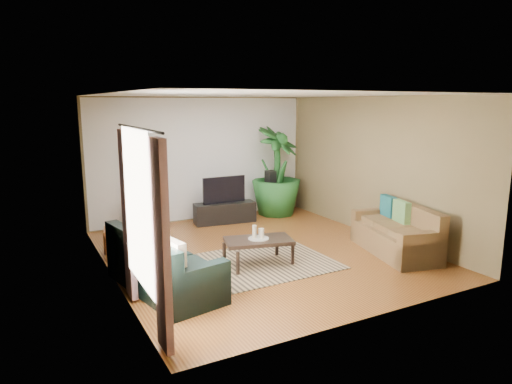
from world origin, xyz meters
TOP-DOWN VIEW (x-y plane):
  - floor at (0.00, 0.00)m, footprint 5.50×5.50m
  - ceiling at (0.00, 0.00)m, footprint 5.50×5.50m
  - wall_back at (0.00, 2.75)m, footprint 5.00×0.00m
  - wall_front at (0.00, -2.75)m, footprint 5.00×0.00m
  - wall_left at (-2.50, 0.00)m, footprint 0.00×5.50m
  - wall_right at (2.50, 0.00)m, footprint 0.00×5.50m
  - backwall_panel at (0.00, 2.74)m, footprint 4.90×0.00m
  - window_pane at (-2.48, -1.60)m, footprint 0.00×1.80m
  - curtain_near at (-2.43, -2.35)m, footprint 0.08×0.35m
  - curtain_far at (-2.43, -0.85)m, footprint 0.08×0.35m
  - curtain_rod at (-2.43, -1.60)m, footprint 0.03×1.90m
  - sofa_left at (-1.95, -0.73)m, footprint 1.23×2.12m
  - sofa_right at (2.04, -1.08)m, footprint 1.21×1.92m
  - area_rug at (-0.40, -0.43)m, footprint 2.59×1.85m
  - coffee_table at (-0.32, -0.49)m, footprint 1.17×0.82m
  - candle_tray at (-0.32, -0.49)m, footprint 0.33×0.33m
  - candle_tall at (-0.38, -0.46)m, footprint 0.07×0.07m
  - candle_mid at (-0.28, -0.53)m, footprint 0.07×0.07m
  - candle_short at (-0.25, -0.43)m, footprint 0.07×0.07m
  - tv_stand at (0.28, 2.18)m, footprint 1.36×0.57m
  - television at (0.28, 2.20)m, footprint 0.97×0.05m
  - speaker_left at (-1.32, 2.50)m, footprint 0.21×0.23m
  - speaker_right at (1.46, 2.23)m, footprint 0.20×0.22m
  - potted_plant at (1.66, 2.31)m, footprint 1.57×1.57m
  - plant_pot at (1.66, 2.31)m, footprint 0.38×0.38m
  - pedestal at (-1.56, 2.37)m, footprint 0.38×0.38m
  - vase at (-1.56, 2.37)m, footprint 0.33×0.33m
  - side_table at (-2.21, 1.02)m, footprint 0.54×0.54m

SIDE VIEW (x-z plane):
  - floor at x=0.00m, z-range 0.00..0.00m
  - area_rug at x=-0.40m, z-range 0.00..0.01m
  - plant_pot at x=1.66m, z-range 0.00..0.29m
  - pedestal at x=-1.56m, z-range 0.00..0.37m
  - coffee_table at x=-0.32m, z-range 0.00..0.43m
  - tv_stand at x=0.28m, z-range 0.00..0.44m
  - side_table at x=-2.21m, z-range 0.00..0.49m
  - sofa_left at x=-1.95m, z-range 0.00..0.85m
  - sofa_right at x=2.04m, z-range 0.00..0.85m
  - candle_tray at x=-0.32m, z-range 0.43..0.45m
  - speaker_left at x=-1.32m, z-range 0.00..0.98m
  - candle_short at x=-0.25m, z-range 0.45..0.58m
  - speaker_right at x=1.46m, z-range 0.00..1.06m
  - candle_mid at x=-0.28m, z-range 0.45..0.61m
  - vase at x=-1.56m, z-range 0.30..0.77m
  - candle_tall at x=-0.38m, z-range 0.45..0.66m
  - television at x=0.28m, z-range 0.44..1.01m
  - potted_plant at x=1.66m, z-range 0.00..2.03m
  - curtain_near at x=-2.43m, z-range 0.05..2.25m
  - curtain_far at x=-2.43m, z-range 0.05..2.25m
  - wall_left at x=-2.50m, z-range -1.40..4.10m
  - wall_right at x=2.50m, z-range -1.40..4.10m
  - wall_back at x=0.00m, z-range -1.15..3.85m
  - wall_front at x=0.00m, z-range -1.15..3.85m
  - backwall_panel at x=0.00m, z-range -1.10..3.80m
  - window_pane at x=-2.48m, z-range 0.50..2.30m
  - curtain_rod at x=-2.43m, z-range 2.28..2.31m
  - ceiling at x=0.00m, z-range 2.70..2.70m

